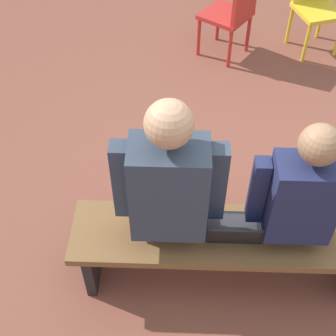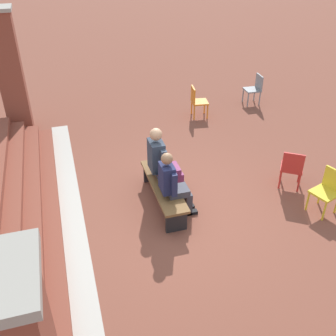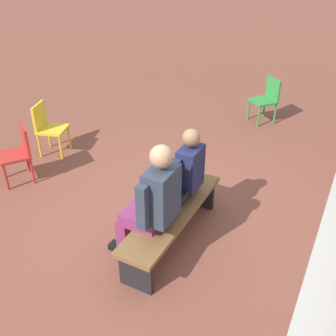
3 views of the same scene
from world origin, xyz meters
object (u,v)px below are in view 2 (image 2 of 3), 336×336
plastic_chair_far_left (255,88)px  bench (163,188)px  person_student (173,183)px  plastic_chair_far_right (197,100)px  laptop (163,183)px  plastic_chair_foreground (292,167)px  person_adult (162,160)px  plastic_chair_mid_courtyard (328,189)px

plastic_chair_far_left → bench: bearing=135.1°
person_student → plastic_chair_far_right: person_student is taller
laptop → plastic_chair_far_right: bearing=-28.9°
bench → plastic_chair_foreground: plastic_chair_foreground is taller
person_student → plastic_chair_far_left: person_student is taller
bench → person_adult: person_adult is taller
person_adult → bench: bearing=167.4°
bench → plastic_chair_far_right: 3.95m
bench → person_student: person_student is taller
person_adult → person_student: bearing=179.4°
laptop → person_adult: bearing=-12.9°
person_adult → plastic_chair_far_right: size_ratio=1.71×
person_student → plastic_chair_far_left: size_ratio=1.56×
laptop → plastic_chair_far_left: 5.45m
person_student → plastic_chair_foreground: person_student is taller
plastic_chair_far_left → plastic_chair_foreground: bearing=162.6°
plastic_chair_mid_courtyard → person_student: bearing=76.2°
person_student → laptop: bearing=13.7°
plastic_chair_far_left → plastic_chair_mid_courtyard: bearing=168.0°
plastic_chair_far_right → person_student: bearing=154.1°
plastic_chair_far_right → laptop: bearing=151.1°
bench → plastic_chair_far_left: (3.83, -3.82, 0.13)m
person_student → person_adult: 0.69m
bench → plastic_chair_foreground: (-0.20, -2.56, 0.13)m
laptop → plastic_chair_mid_courtyard: (-0.99, -2.80, -0.02)m
laptop → plastic_chair_far_left: (3.87, -3.83, -0.02)m
plastic_chair_mid_courtyard → plastic_chair_far_right: size_ratio=1.00×
bench → plastic_chair_foreground: 2.57m
plastic_chair_far_right → plastic_chair_foreground: bearing=-170.1°
person_adult → plastic_chair_far_left: 5.13m
person_student → plastic_chair_mid_courtyard: 2.81m
laptop → plastic_chair_far_right: plastic_chair_far_right is taller
person_adult → plastic_chair_mid_courtyard: size_ratio=1.71×
plastic_chair_mid_courtyard → plastic_chair_far_left: size_ratio=1.00×
bench → plastic_chair_far_right: (3.45, -1.92, 0.13)m
laptop → plastic_chair_mid_courtyard: plastic_chair_mid_courtyard is taller
plastic_chair_foreground → bench: bearing=85.5°
person_student → laptop: (0.32, 0.08, -0.20)m
person_student → plastic_chair_far_right: 4.24m
bench → person_student: (-0.36, -0.07, 0.35)m
plastic_chair_foreground → plastic_chair_mid_courtyard: bearing=-164.7°
person_student → plastic_chair_mid_courtyard: bearing=-103.8°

